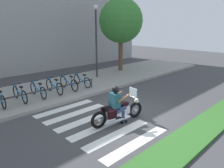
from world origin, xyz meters
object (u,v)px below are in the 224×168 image
Objects in this scene: tree_near_rack at (121,21)px; bicycle_1 at (20,94)px; bicycle_3 at (54,86)px; street_lamp at (96,36)px; bike_rack at (52,89)px; bicycle_5 at (82,81)px; bicycle_4 at (69,83)px; rider at (117,102)px; bicycle_2 at (38,90)px; motorcycle at (118,111)px.

bicycle_1 is at bearing -169.32° from tree_near_rack.
street_lamp is (3.85, 1.16, 2.32)m from bicycle_3.
street_lamp reaches higher than bike_rack.
tree_near_rack is at bearing 17.95° from bicycle_5.
tree_near_rack is (2.71, 0.40, 0.97)m from street_lamp.
bicycle_3 is 1.05× the size of bicycle_5.
bicycle_3 is 4.64m from street_lamp.
bike_rack is at bearing -158.12° from street_lamp.
tree_near_rack reaches higher than bicycle_4.
rider is 3.90m from bike_rack.
bicycle_5 is (3.46, 0.00, -0.01)m from bicycle_1.
bicycle_1 reaches higher than bicycle_2.
bicycle_4 is 3.95m from street_lamp.
tree_near_rack is (6.99, 2.12, 3.21)m from bike_rack.
bicycle_3 is 0.31× the size of tree_near_rack.
street_lamp reaches higher than bicycle_2.
bicycle_5 is (1.73, 4.42, -0.34)m from rider.
bicycle_1 is at bearing 179.99° from bicycle_4.
tree_near_rack reaches higher than bicycle_2.
bike_rack is at bearing -52.06° from bicycle_2.
bicycle_1 is at bearing 179.99° from bicycle_3.
bicycle_3 is at bearing -163.16° from street_lamp.
bicycle_1 is 1.73m from bicycle_3.
motorcycle is at bearing -100.02° from bicycle_4.
bicycle_3 is 0.87m from bicycle_4.
bicycle_4 is at bearing -158.66° from street_lamp.
bicycle_2 is at bearing -168.11° from tree_near_rack.
bicycle_2 is 2.60m from bicycle_5.
motorcycle reaches higher than bicycle_1.
rider is at bearing -101.01° from bicycle_4.
bike_rack is 0.91× the size of tree_near_rack.
bicycle_2 reaches higher than bicycle_5.
bike_rack is 7.98m from tree_near_rack.
bike_rack is (0.43, -0.56, 0.09)m from bicycle_2.
bike_rack is (-2.17, -0.56, 0.09)m from bicycle_5.
motorcycle is 0.37m from rider.
bicycle_5 is at bearing 0.06° from bicycle_4.
rider is 4.43m from bicycle_3.
rider is 0.85× the size of bicycle_3.
bicycle_5 is 0.34× the size of street_lamp.
motorcycle is at bearing -123.89° from street_lamp.
motorcycle is 4.44m from bicycle_3.
bicycle_3 is 7.50m from tree_near_rack.
tree_near_rack is (8.29, 1.56, 3.29)m from bicycle_1.
street_lamp is at bearing 11.78° from bicycle_1.
rider is 4.76m from bicycle_5.
tree_near_rack is (6.55, 5.99, 2.96)m from rider.
motorcycle is at bearing -67.78° from bicycle_1.
bicycle_1 is at bearing 156.87° from bike_rack.
bicycle_3 is at bearing -166.59° from tree_near_rack.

